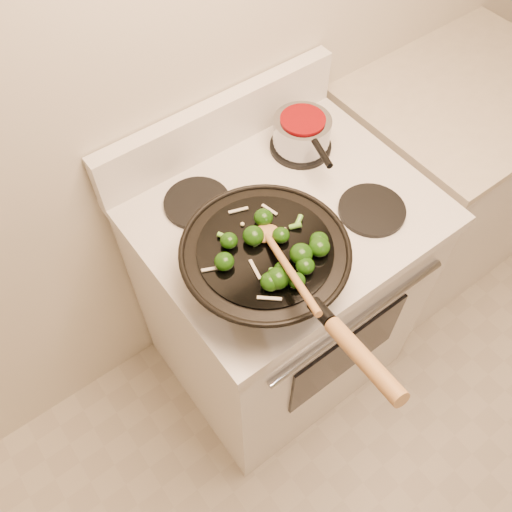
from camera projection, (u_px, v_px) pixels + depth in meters
stove at (278, 293)px, 1.83m from camera, size 0.78×0.67×1.08m
counter_unit at (437, 183)px, 2.13m from camera, size 0.78×0.62×0.91m
wok at (266, 263)px, 1.26m from camera, size 0.39×0.65×0.25m
stirfry at (279, 253)px, 1.19m from camera, size 0.28×0.27×0.05m
wooden_spoon at (279, 254)px, 1.17m from camera, size 0.12×0.30×0.09m
saucepan at (302, 132)px, 1.53m from camera, size 0.16×0.26×0.10m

